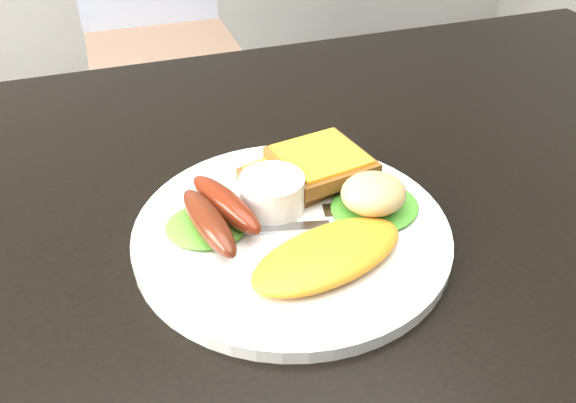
# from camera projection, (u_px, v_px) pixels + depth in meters

# --- Properties ---
(dining_table) EXTENTS (1.20, 0.80, 0.04)m
(dining_table) POSITION_uv_depth(u_px,v_px,m) (370.00, 200.00, 0.59)
(dining_table) COLOR black
(dining_table) RESTS_ON ground
(dining_chair) EXTENTS (0.43, 0.43, 0.05)m
(dining_chair) POSITION_uv_depth(u_px,v_px,m) (163.00, 52.00, 1.66)
(dining_chair) COLOR tan
(dining_chair) RESTS_ON ground
(plate) EXTENTS (0.28, 0.28, 0.01)m
(plate) POSITION_uv_depth(u_px,v_px,m) (292.00, 231.00, 0.51)
(plate) COLOR white
(plate) RESTS_ON dining_table
(lettuce_left) EXTENTS (0.09, 0.09, 0.01)m
(lettuce_left) POSITION_uv_depth(u_px,v_px,m) (206.00, 226.00, 0.50)
(lettuce_left) COLOR #4E9D2B
(lettuce_left) RESTS_ON plate
(lettuce_right) EXTENTS (0.11, 0.10, 0.01)m
(lettuce_right) POSITION_uv_depth(u_px,v_px,m) (375.00, 206.00, 0.52)
(lettuce_right) COLOR green
(lettuce_right) RESTS_ON plate
(omelette) EXTENTS (0.15, 0.10, 0.02)m
(omelette) POSITION_uv_depth(u_px,v_px,m) (328.00, 255.00, 0.46)
(omelette) COLOR gold
(omelette) RESTS_ON plate
(sausage_a) EXTENTS (0.04, 0.10, 0.02)m
(sausage_a) POSITION_uv_depth(u_px,v_px,m) (208.00, 222.00, 0.47)
(sausage_a) COLOR #5B2C13
(sausage_a) RESTS_ON lettuce_left
(sausage_b) EXTENTS (0.06, 0.11, 0.03)m
(sausage_b) POSITION_uv_depth(u_px,v_px,m) (225.00, 204.00, 0.50)
(sausage_b) COLOR maroon
(sausage_b) RESTS_ON lettuce_left
(ramekin) EXTENTS (0.08, 0.08, 0.03)m
(ramekin) POSITION_uv_depth(u_px,v_px,m) (272.00, 194.00, 0.51)
(ramekin) COLOR white
(ramekin) RESTS_ON plate
(toast_a) EXTENTS (0.10, 0.10, 0.01)m
(toast_a) POSITION_uv_depth(u_px,v_px,m) (292.00, 179.00, 0.55)
(toast_a) COLOR brown
(toast_a) RESTS_ON plate
(toast_b) EXTENTS (0.10, 0.10, 0.01)m
(toast_b) POSITION_uv_depth(u_px,v_px,m) (321.00, 162.00, 0.55)
(toast_b) COLOR brown
(toast_b) RESTS_ON toast_a
(potato_salad) EXTENTS (0.07, 0.06, 0.03)m
(potato_salad) POSITION_uv_depth(u_px,v_px,m) (373.00, 193.00, 0.50)
(potato_salad) COLOR beige
(potato_salad) RESTS_ON lettuce_right
(fork) EXTENTS (0.14, 0.05, 0.00)m
(fork) POSITION_uv_depth(u_px,v_px,m) (249.00, 230.00, 0.49)
(fork) COLOR #ADAFB7
(fork) RESTS_ON plate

